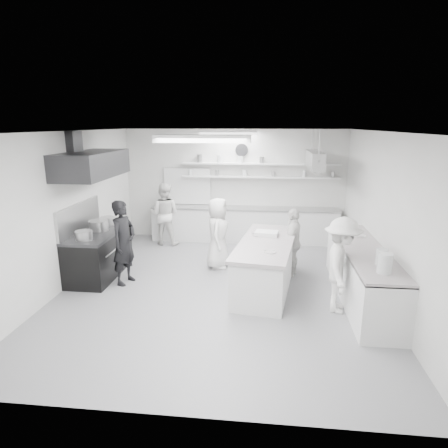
# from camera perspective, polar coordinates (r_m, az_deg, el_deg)

# --- Properties ---
(floor) EXTENTS (6.00, 7.00, 0.02)m
(floor) POSITION_cam_1_polar(r_m,az_deg,el_deg) (7.75, -0.73, -9.39)
(floor) COLOR slate
(floor) RESTS_ON ground
(ceiling) EXTENTS (6.00, 7.00, 0.02)m
(ceiling) POSITION_cam_1_polar(r_m,az_deg,el_deg) (7.09, -0.81, 13.53)
(ceiling) COLOR silver
(ceiling) RESTS_ON wall_back
(wall_back) EXTENTS (6.00, 0.04, 3.00)m
(wall_back) POSITION_cam_1_polar(r_m,az_deg,el_deg) (10.70, 1.50, 5.75)
(wall_back) COLOR silver
(wall_back) RESTS_ON floor
(wall_front) EXTENTS (6.00, 0.04, 3.00)m
(wall_front) POSITION_cam_1_polar(r_m,az_deg,el_deg) (3.99, -6.92, -9.79)
(wall_front) COLOR silver
(wall_front) RESTS_ON floor
(wall_left) EXTENTS (0.04, 7.00, 3.00)m
(wall_left) POSITION_cam_1_polar(r_m,az_deg,el_deg) (8.19, -22.11, 1.94)
(wall_left) COLOR silver
(wall_left) RESTS_ON floor
(wall_right) EXTENTS (0.04, 7.00, 3.00)m
(wall_right) POSITION_cam_1_polar(r_m,az_deg,el_deg) (7.53, 22.53, 0.88)
(wall_right) COLOR silver
(wall_right) RESTS_ON floor
(stove) EXTENTS (0.80, 1.80, 0.90)m
(stove) POSITION_cam_1_polar(r_m,az_deg,el_deg) (8.63, -17.86, -4.32)
(stove) COLOR black
(stove) RESTS_ON floor
(exhaust_hood) EXTENTS (0.85, 2.00, 0.50)m
(exhaust_hood) POSITION_cam_1_polar(r_m,az_deg,el_deg) (8.24, -18.89, 8.30)
(exhaust_hood) COLOR #2C2C2E
(exhaust_hood) RESTS_ON wall_left
(back_counter) EXTENTS (5.00, 0.60, 0.92)m
(back_counter) POSITION_cam_1_polar(r_m,az_deg,el_deg) (10.59, 2.95, -0.10)
(back_counter) COLOR silver
(back_counter) RESTS_ON floor
(shelf_lower) EXTENTS (4.20, 0.26, 0.04)m
(shelf_lower) POSITION_cam_1_polar(r_m,az_deg,el_deg) (10.50, 5.29, 6.90)
(shelf_lower) COLOR silver
(shelf_lower) RESTS_ON wall_back
(shelf_upper) EXTENTS (4.20, 0.26, 0.04)m
(shelf_upper) POSITION_cam_1_polar(r_m,az_deg,el_deg) (10.46, 5.34, 8.81)
(shelf_upper) COLOR silver
(shelf_upper) RESTS_ON wall_back
(pass_through_window) EXTENTS (1.30, 0.04, 1.00)m
(pass_through_window) POSITION_cam_1_polar(r_m,az_deg,el_deg) (10.87, -5.39, 5.56)
(pass_through_window) COLOR black
(pass_through_window) RESTS_ON wall_back
(wall_clock) EXTENTS (0.32, 0.05, 0.32)m
(wall_clock) POSITION_cam_1_polar(r_m,az_deg,el_deg) (10.54, 2.62, 10.81)
(wall_clock) COLOR white
(wall_clock) RESTS_ON wall_back
(right_counter) EXTENTS (0.74, 3.30, 0.94)m
(right_counter) POSITION_cam_1_polar(r_m,az_deg,el_deg) (7.55, 19.61, -7.01)
(right_counter) COLOR silver
(right_counter) RESTS_ON floor
(pot_rack) EXTENTS (0.30, 1.60, 0.40)m
(pot_rack) POSITION_cam_1_polar(r_m,az_deg,el_deg) (9.54, 13.19, 9.15)
(pot_rack) COLOR #A4A4A4
(pot_rack) RESTS_ON ceiling
(light_fixture_front) EXTENTS (1.30, 0.25, 0.10)m
(light_fixture_front) POSITION_cam_1_polar(r_m,az_deg,el_deg) (5.31, -3.21, 12.41)
(light_fixture_front) COLOR silver
(light_fixture_front) RESTS_ON ceiling
(light_fixture_rear) EXTENTS (1.30, 0.25, 0.10)m
(light_fixture_rear) POSITION_cam_1_polar(r_m,az_deg,el_deg) (8.88, 0.64, 13.29)
(light_fixture_rear) COLOR silver
(light_fixture_rear) RESTS_ON ceiling
(prep_island) EXTENTS (1.25, 2.55, 0.90)m
(prep_island) POSITION_cam_1_polar(r_m,az_deg,el_deg) (7.63, 6.15, -6.16)
(prep_island) COLOR silver
(prep_island) RESTS_ON floor
(stove_pot) EXTENTS (0.40, 0.40, 0.26)m
(stove_pot) POSITION_cam_1_polar(r_m,az_deg,el_deg) (8.54, -17.93, -0.36)
(stove_pot) COLOR #A4A4A4
(stove_pot) RESTS_ON stove
(cook_stove) EXTENTS (0.57, 0.71, 1.70)m
(cook_stove) POSITION_cam_1_polar(r_m,az_deg,el_deg) (7.94, -14.52, -2.66)
(cook_stove) COLOR black
(cook_stove) RESTS_ON floor
(cook_back) EXTENTS (0.84, 0.67, 1.64)m
(cook_back) POSITION_cam_1_polar(r_m,az_deg,el_deg) (10.36, -8.75, 1.46)
(cook_back) COLOR silver
(cook_back) RESTS_ON floor
(cook_island_left) EXTENTS (0.52, 0.78, 1.58)m
(cook_island_left) POSITION_cam_1_polar(r_m,az_deg,el_deg) (8.56, -0.91, -1.36)
(cook_island_left) COLOR silver
(cook_island_left) RESTS_ON floor
(cook_island_right) EXTENTS (0.58, 0.91, 1.45)m
(cook_island_right) POSITION_cam_1_polar(r_m,az_deg,el_deg) (8.27, 10.10, -2.64)
(cook_island_right) COLOR silver
(cook_island_right) RESTS_ON floor
(cook_right) EXTENTS (0.81, 1.17, 1.65)m
(cook_right) POSITION_cam_1_polar(r_m,az_deg,el_deg) (6.84, 16.85, -5.83)
(cook_right) COLOR silver
(cook_right) RESTS_ON floor
(bowl_island_a) EXTENTS (0.29, 0.29, 0.06)m
(bowl_island_a) POSITION_cam_1_polar(r_m,az_deg,el_deg) (7.87, 5.07, -1.76)
(bowl_island_a) COLOR #A4A4A4
(bowl_island_a) RESTS_ON prep_island
(bowl_island_b) EXTENTS (0.23, 0.23, 0.07)m
(bowl_island_b) POSITION_cam_1_polar(r_m,az_deg,el_deg) (6.86, 6.75, -4.28)
(bowl_island_b) COLOR silver
(bowl_island_b) RESTS_ON prep_island
(bowl_right) EXTENTS (0.29, 0.29, 0.05)m
(bowl_right) POSITION_cam_1_polar(r_m,az_deg,el_deg) (8.11, 19.32, -1.81)
(bowl_right) COLOR silver
(bowl_right) RESTS_ON right_counter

